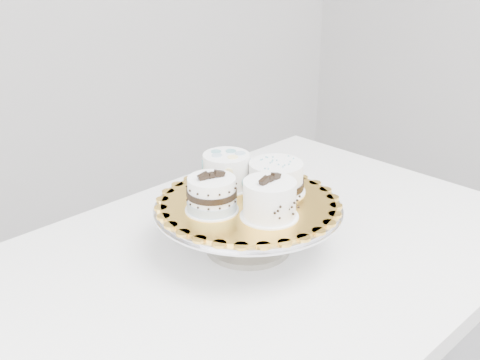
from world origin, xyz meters
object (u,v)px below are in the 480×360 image
cake_swirl (270,200)px  cake_dots (226,170)px  table (255,284)px  cake_stand (248,218)px  cake_board (248,203)px  cake_banded (212,195)px  cake_ribbon (276,178)px

cake_swirl → cake_dots: bearing=74.1°
table → cake_stand: size_ratio=3.60×
cake_board → cake_banded: cake_banded is taller
cake_dots → cake_ribbon: (0.07, -0.08, -0.01)m
cake_board → cake_swirl: 0.08m
cake_stand → table: bearing=-76.7°
table → cake_dots: 0.25m
cake_stand → cake_swirl: (-0.00, -0.08, 0.07)m
cake_swirl → cake_ribbon: 0.12m
cake_dots → cake_ribbon: bearing=-49.0°
cake_board → cake_banded: size_ratio=3.33×
cake_stand → cake_banded: cake_banded is taller
table → cake_dots: bearing=78.7°
cake_board → cake_ribbon: size_ratio=2.66×
cake_swirl → cake_stand: bearing=74.1°
cake_stand → cake_ribbon: (0.08, 0.01, 0.07)m
cake_swirl → cake_banded: (-0.08, 0.08, -0.00)m
table → cake_dots: cake_dots is taller
table → cake_banded: (-0.08, 0.03, 0.21)m
table → cake_swirl: size_ratio=11.43×
cake_swirl → cake_banded: size_ratio=1.14×
cake_banded → cake_swirl: bearing=-40.0°
cake_swirl → cake_dots: size_ratio=0.99×
cake_stand → cake_ribbon: bearing=6.6°
cake_swirl → cake_dots: (0.01, 0.16, 0.00)m
cake_dots → cake_swirl: bearing=-93.9°
table → cake_swirl: cake_swirl is taller
cake_stand → cake_dots: 0.11m
table → cake_ribbon: 0.23m
cake_dots → cake_stand: bearing=-94.0°
table → cake_banded: size_ratio=13.04×
cake_swirl → cake_ribbon: (0.08, 0.08, -0.00)m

